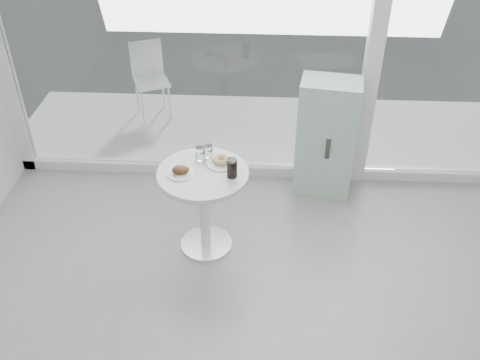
# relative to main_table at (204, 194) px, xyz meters

# --- Properties ---
(room_shell) EXTENTS (6.00, 6.00, 6.00)m
(room_shell) POSITION_rel_main_table_xyz_m (0.50, -2.46, 1.36)
(room_shell) COLOR white
(room_shell) RESTS_ON ground
(storefront) EXTENTS (5.00, 0.14, 3.00)m
(storefront) POSITION_rel_main_table_xyz_m (0.57, 1.10, 1.16)
(storefront) COLOR white
(storefront) RESTS_ON ground
(main_table) EXTENTS (0.72, 0.72, 0.77)m
(main_table) POSITION_rel_main_table_xyz_m (0.00, 0.00, 0.00)
(main_table) COLOR white
(main_table) RESTS_ON ground
(patio_deck) EXTENTS (5.60, 1.60, 0.05)m
(patio_deck) POSITION_rel_main_table_xyz_m (0.50, 1.90, -0.53)
(patio_deck) COLOR silver
(patio_deck) RESTS_ON ground
(mint_cabinet) EXTENTS (0.58, 0.43, 1.15)m
(mint_cabinet) POSITION_rel_main_table_xyz_m (1.04, 0.88, 0.02)
(mint_cabinet) COLOR #8FB7A3
(mint_cabinet) RESTS_ON ground
(patio_chair) EXTENTS (0.48, 0.48, 0.85)m
(patio_chair) POSITION_rel_main_table_xyz_m (-0.87, 2.24, -0.02)
(patio_chair) COLOR white
(patio_chair) RESTS_ON patio_deck
(plate_fritter) EXTENTS (0.21, 0.21, 0.07)m
(plate_fritter) POSITION_rel_main_table_xyz_m (-0.17, -0.03, 0.25)
(plate_fritter) COLOR white
(plate_fritter) RESTS_ON main_table
(plate_donut) EXTENTS (0.25, 0.25, 0.06)m
(plate_donut) POSITION_rel_main_table_xyz_m (0.14, 0.12, 0.24)
(plate_donut) COLOR white
(plate_donut) RESTS_ON main_table
(water_tumbler_a) EXTENTS (0.07, 0.07, 0.12)m
(water_tumbler_a) POSITION_rel_main_table_xyz_m (-0.04, 0.16, 0.27)
(water_tumbler_a) COLOR white
(water_tumbler_a) RESTS_ON main_table
(water_tumbler_b) EXTENTS (0.07, 0.07, 0.11)m
(water_tumbler_b) POSITION_rel_main_table_xyz_m (0.02, 0.21, 0.27)
(water_tumbler_b) COLOR white
(water_tumbler_b) RESTS_ON main_table
(cola_glass) EXTENTS (0.08, 0.08, 0.15)m
(cola_glass) POSITION_rel_main_table_xyz_m (0.23, -0.05, 0.29)
(cola_glass) COLOR white
(cola_glass) RESTS_ON main_table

